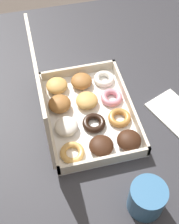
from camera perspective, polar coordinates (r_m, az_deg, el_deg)
The scene contains 5 objects.
ground_plane at distance 1.50m, azimuth 1.09°, elevation -19.22°, with size 8.00×8.00×0.00m, color #564C44.
dining_table at distance 0.92m, azimuth 1.70°, elevation -7.15°, with size 1.23×1.00×0.71m.
donut_box at distance 0.85m, azimuth -1.85°, elevation 0.76°, with size 0.33×0.25×0.25m.
coffee_mug at distance 0.73m, azimuth 10.46°, elevation -15.23°, with size 0.08×0.08×0.08m.
paper_napkin at distance 0.92m, azimuth 15.82°, elevation -0.60°, with size 0.19×0.16×0.01m.
Camera 1 is at (-0.44, 0.13, 1.43)m, focal length 50.00 mm.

